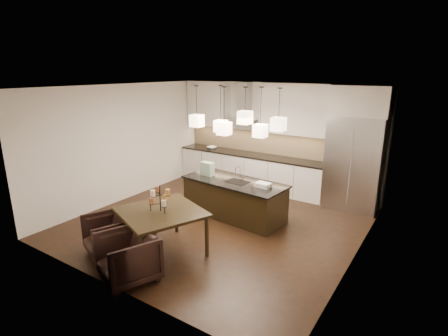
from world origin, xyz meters
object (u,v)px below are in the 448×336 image
Objects in this scene: armchair_right at (128,257)px; refrigerator at (354,163)px; island_body at (234,199)px; armchair_left at (109,235)px; dining_table at (162,231)px.

refrigerator is at bearing 88.86° from armchair_right.
island_body is 2.86× the size of armchair_left.
island_body is at bearing 91.30° from armchair_left.
armchair_left is at bearing -105.06° from island_body.
dining_table is at bearing -119.63° from refrigerator.
dining_table is at bearing -90.86° from island_body.
armchair_right is (-2.10, -4.85, -0.70)m from refrigerator.
armchair_right is at bearing -58.63° from dining_table.
armchair_right is (-0.08, -2.95, -0.01)m from island_body.
refrigerator reaches higher than armchair_right.
island_body is 1.69× the size of dining_table.
island_body is at bearing -136.65° from refrigerator.
armchair_right is at bearing -113.39° from refrigerator.
refrigerator reaches higher than dining_table.
armchair_right is at bearing -86.08° from island_body.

